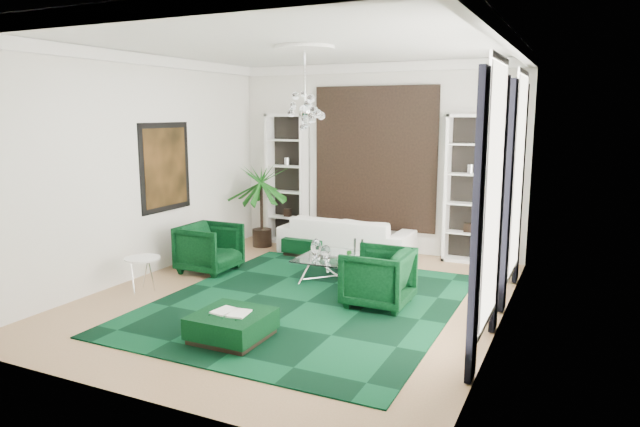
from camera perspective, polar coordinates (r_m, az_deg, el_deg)
The scene contains 30 objects.
floor at distance 8.93m, azimuth -2.31°, elevation -8.43°, with size 6.00×7.00×0.02m, color #A68057.
ceiling at distance 8.53m, azimuth -2.50°, elevation 16.71°, with size 6.00×7.00×0.02m, color white.
wall_back at distance 11.73m, azimuth 5.60°, elevation 5.50°, with size 6.00×0.02×3.80m, color silver.
wall_front at distance 5.68m, azimuth -19.03°, elevation 0.17°, with size 6.00×0.02×3.80m, color silver.
wall_left at distance 10.26m, azimuth -17.51°, elevation 4.44°, with size 0.02×7.00×3.80m, color silver.
wall_right at distance 7.62m, azimuth 18.13°, elevation 2.61°, with size 0.02×7.00×3.80m, color silver.
crown_molding at distance 8.52m, azimuth -2.49°, elevation 15.97°, with size 6.00×7.00×0.18m, color white, non-canonical shape.
ceiling_medallion at distance 8.79m, azimuth -1.55°, elevation 16.25°, with size 0.90×0.90×0.05m, color white.
tapestry at distance 11.68m, azimuth 5.52°, elevation 5.49°, with size 2.50×0.06×2.80m, color black.
shelving_left at distance 12.39m, azimuth -3.29°, elevation 3.45°, with size 0.90×0.38×2.80m, color white, non-canonical shape.
shelving_right at distance 11.09m, azimuth 14.74°, elevation 2.36°, with size 0.90×0.38×2.80m, color white, non-canonical shape.
painting at distance 10.69m, azimuth -15.16°, elevation 4.49°, with size 0.04×1.30×1.60m, color black.
window_near at distance 6.73m, azimuth 16.98°, elevation 1.76°, with size 0.03×1.10×2.90m, color white.
curtain_near_a at distance 6.02m, azimuth 15.43°, elevation -1.52°, with size 0.07×0.30×3.25m, color black.
curtain_near_b at distance 7.54m, azimuth 17.49°, elevation 0.66°, with size 0.07×0.30×3.25m, color black.
window_far at distance 9.10m, azimuth 19.21°, elevation 3.69°, with size 0.03×1.10×2.90m, color white.
curtain_far_a at distance 8.37m, azimuth 18.29°, elevation 1.50°, with size 0.07×0.30×3.25m, color black.
curtain_far_b at distance 9.90m, azimuth 19.42°, elevation 2.69°, with size 0.07×0.30×3.25m, color black.
rug at distance 8.66m, azimuth -1.34°, elevation -8.88°, with size 4.20×5.00×0.02m, color black.
sofa at distance 11.45m, azimuth 2.63°, elevation -2.24°, with size 2.64×1.03×0.77m, color white.
armchair_left at distance 10.40m, azimuth -10.99°, elevation -3.41°, with size 0.93×0.95×0.87m, color black.
armchair_right at distance 8.47m, azimuth 5.82°, elevation -6.37°, with size 0.92×0.95×0.86m, color black.
coffee_table at distance 9.72m, azimuth 1.75°, elevation -5.54°, with size 1.22×1.22×0.42m, color white, non-canonical shape.
ottoman_side at distance 11.51m, azimuth -1.14°, elevation -3.21°, with size 0.82×0.82×0.36m, color black.
ottoman_front at distance 7.37m, azimuth -8.80°, elevation -11.09°, with size 0.88×0.88×0.35m, color black.
book at distance 7.30m, azimuth -8.84°, elevation -9.68°, with size 0.46×0.31×0.03m, color white.
side_table at distance 9.59m, azimuth -17.25°, elevation -5.86°, with size 0.56×0.56×0.53m, color white.
palm at distance 12.09m, azimuth -5.89°, elevation 1.91°, with size 1.40×1.40×2.24m, color #165516, non-canonical shape.
chandelier at distance 9.02m, azimuth -1.51°, elevation 10.24°, with size 0.75×0.75×0.68m, color white, non-canonical shape.
table_plant at distance 9.29m, azimuth 2.86°, elevation -4.25°, with size 0.12×0.09×0.21m, color #165516.
Camera 1 is at (3.93, -7.51, 2.82)m, focal length 32.00 mm.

